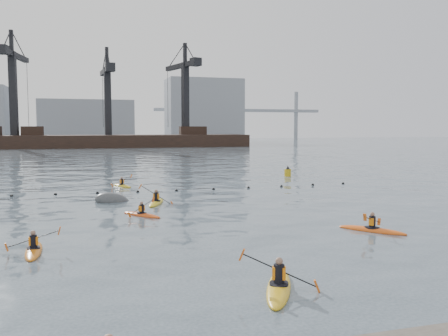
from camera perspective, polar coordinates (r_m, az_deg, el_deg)
The scene contains 12 objects.
ground at distance 16.08m, azimuth 5.85°, elevation -13.10°, with size 400.00×400.00×0.00m, color #3A4A54.
float_line at distance 37.39m, azimuth -8.07°, elevation -2.75°, with size 33.24×0.73×0.24m.
barge_pier at distance 124.30m, azimuth -13.82°, elevation 3.32°, with size 72.00×19.30×29.50m.
skyline at distance 164.67m, azimuth -13.66°, elevation 6.23°, with size 141.00×28.00×22.00m.
kayaker_0 at distance 20.65m, azimuth -21.92°, elevation -9.10°, with size 2.11×3.11×1.08m.
kayaker_1 at distance 15.04m, azimuth 6.62°, elevation -13.95°, with size 2.30×3.54×1.37m.
kayaker_2 at distance 27.25m, azimuth -9.87°, elevation -5.49°, with size 2.18×2.64×1.06m.
kayaker_3 at distance 31.39m, azimuth -8.14°, elevation -4.08°, with size 2.24×3.32×1.43m.
kayaker_4 at distance 23.97m, azimuth 17.38°, elevation -7.04°, with size 2.55×3.00×1.14m.
kayaker_5 at distance 41.08m, azimuth -12.19°, elevation -2.04°, with size 1.85×2.85×1.07m.
mooring_buoy at distance 32.87m, azimuth -13.27°, elevation -3.93°, with size 2.36×1.39×1.18m, color #414446.
nav_buoy at distance 48.78m, azimuth 7.67°, elevation -0.56°, with size 0.68×0.68×1.24m.
Camera 1 is at (-5.82, -14.14, 4.95)m, focal length 38.00 mm.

